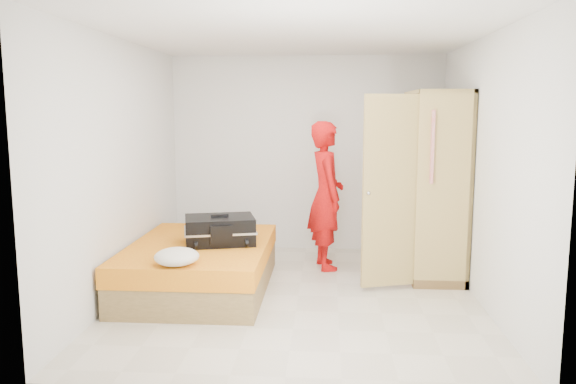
# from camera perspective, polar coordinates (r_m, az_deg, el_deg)

# --- Properties ---
(room) EXTENTS (4.00, 4.02, 2.60)m
(room) POSITION_cam_1_polar(r_m,az_deg,el_deg) (5.57, 1.10, 2.27)
(room) COLOR beige
(room) RESTS_ON ground
(bed) EXTENTS (1.42, 2.02, 0.50)m
(bed) POSITION_cam_1_polar(r_m,az_deg,el_deg) (6.07, -8.88, -7.42)
(bed) COLOR olive
(bed) RESTS_ON ground
(wardrobe) EXTENTS (1.15, 1.36, 2.10)m
(wardrobe) POSITION_cam_1_polar(r_m,az_deg,el_deg) (6.55, 14.28, 0.27)
(wardrobe) COLOR tan
(wardrobe) RESTS_ON ground
(person) EXTENTS (0.57, 0.73, 1.76)m
(person) POSITION_cam_1_polar(r_m,az_deg,el_deg) (6.69, 3.88, -0.35)
(person) COLOR red
(person) RESTS_ON ground
(suitcase) EXTENTS (0.84, 0.69, 0.31)m
(suitcase) POSITION_cam_1_polar(r_m,az_deg,el_deg) (5.94, -6.95, -3.87)
(suitcase) COLOR black
(suitcase) RESTS_ON bed
(round_cushion) EXTENTS (0.41, 0.41, 0.15)m
(round_cushion) POSITION_cam_1_polar(r_m,az_deg,el_deg) (5.20, -11.24, -6.46)
(round_cushion) COLOR silver
(round_cushion) RESTS_ON bed
(pillow) EXTENTS (0.55, 0.30, 0.10)m
(pillow) POSITION_cam_1_polar(r_m,az_deg,el_deg) (6.82, -7.83, -3.07)
(pillow) COLOR silver
(pillow) RESTS_ON bed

